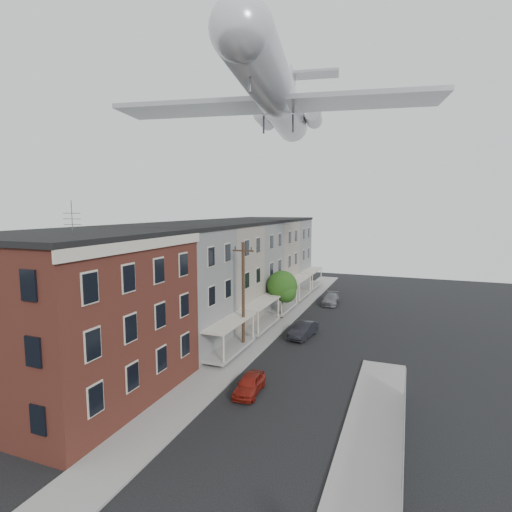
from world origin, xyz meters
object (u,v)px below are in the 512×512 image
Objects in this scene: street_tree at (283,287)px; car_mid at (303,330)px; airplane at (278,98)px; utility_pole at (243,295)px; car_near at (249,384)px; car_far at (331,299)px.

car_mid is (3.47, -4.88, -2.76)m from street_tree.
utility_pole is at bearing -119.34° from airplane.
car_mid reaches higher than car_near.
street_tree is 0.18× the size of airplane.
utility_pole is 2.15× the size of car_mid.
car_near is 0.84× the size of car_mid.
car_far is at bearing 82.55° from airplane.
car_near is at bearing -84.57° from car_mid.
car_mid is at bearing 84.18° from car_near.
car_far is 25.34m from airplane.
street_tree is at bearing 96.48° from car_near.
car_near is (3.02, -16.89, -2.85)m from street_tree.
airplane is at bearing 95.00° from car_near.
utility_pole is at bearing 112.02° from car_near.
car_mid is (3.80, 5.05, -3.99)m from utility_pole.
street_tree reaches higher than car_near.
car_mid is at bearing -54.55° from street_tree.
car_near is at bearing -79.85° from street_tree.
utility_pole reaches higher than car_far.
utility_pole is at bearing -91.89° from street_tree.
car_near is at bearing -81.33° from airplane.
utility_pole is 2.07× the size of car_far.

